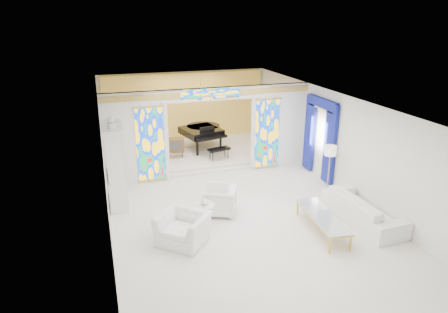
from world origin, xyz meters
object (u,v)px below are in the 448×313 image
object	(u,v)px
armchair_right	(220,200)
grand_piano	(203,131)
coffee_table	(323,217)
china_cabinet	(115,166)
armchair_left	(183,228)
sofa	(363,209)
tv_console	(176,145)

from	to	relation	value
armchair_right	grand_piano	distance (m)	5.35
coffee_table	china_cabinet	bearing A→B (deg)	146.31
armchair_right	china_cabinet	bearing A→B (deg)	-95.13
armchair_right	armchair_left	bearing A→B (deg)	-23.91
armchair_right	sofa	xyz separation A→B (m)	(3.51, -1.60, -0.03)
grand_piano	armchair_left	bearing A→B (deg)	-122.54
china_cabinet	tv_console	bearing A→B (deg)	52.32
sofa	coffee_table	size ratio (longest dim) A/B	1.18
china_cabinet	armchair_right	world-z (taller)	china_cabinet
coffee_table	tv_console	distance (m)	6.72
armchair_right	tv_console	size ratio (longest dim) A/B	1.22
armchair_left	sofa	distance (m)	4.82
china_cabinet	coffee_table	world-z (taller)	china_cabinet
armchair_right	sofa	size ratio (longest dim) A/B	0.35
armchair_right	sofa	world-z (taller)	armchair_right
china_cabinet	sofa	bearing A→B (deg)	-26.58
armchair_left	grand_piano	world-z (taller)	grand_piano
armchair_right	coffee_table	distance (m)	2.80
tv_console	coffee_table	bearing A→B (deg)	-61.04
armchair_right	coffee_table	xyz separation A→B (m)	(2.19, -1.74, 0.03)
tv_console	armchair_left	bearing A→B (deg)	-92.71
grand_piano	sofa	bearing A→B (deg)	-82.79
armchair_left	coffee_table	distance (m)	3.53
sofa	grand_piano	xyz separation A→B (m)	(-2.60, 6.85, 0.51)
grand_piano	armchair_right	bearing A→B (deg)	-113.46
china_cabinet	coffee_table	distance (m)	5.87
armchair_left	tv_console	size ratio (longest dim) A/B	1.61
grand_piano	tv_console	bearing A→B (deg)	-161.97
armchair_left	sofa	size ratio (longest dim) A/B	0.46
china_cabinet	tv_console	distance (m)	3.81
armchair_left	armchair_right	world-z (taller)	armchair_right
china_cabinet	armchair_left	world-z (taller)	china_cabinet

